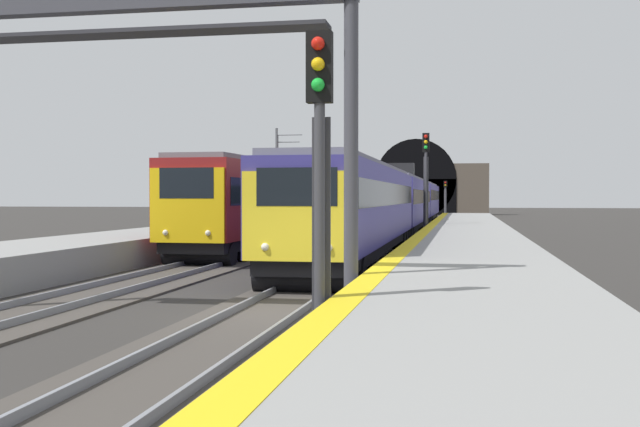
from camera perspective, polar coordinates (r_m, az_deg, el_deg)
The scene contains 14 objects.
ground_plane at distance 16.52m, azimuth -3.66°, elevation -7.47°, with size 320.00×320.00×0.00m, color #302D2B.
platform_right at distance 15.95m, azimuth 11.16°, elevation -6.00°, with size 112.00×4.21×1.00m, color gray.
platform_right_edge_strip at distance 15.99m, azimuth 4.49°, elevation -4.15°, with size 112.00×0.50×0.01m, color yellow.
track_main_line at distance 16.52m, azimuth -3.66°, elevation -7.33°, with size 160.00×2.92×0.21m.
track_adjacent_line at distance 18.43m, azimuth -19.28°, elevation -6.50°, with size 160.00×3.10×0.21m.
train_main_approaching at distance 49.57m, azimuth 5.98°, elevation 0.84°, with size 62.05×2.93×4.63m.
train_adjacent_platform at distance 56.79m, azimuth 1.40°, elevation 1.08°, with size 61.96×3.36×4.96m.
railway_signal_near at distance 11.40m, azimuth -0.02°, elevation 3.76°, with size 0.39×0.38×4.94m.
railway_signal_mid at distance 42.96m, azimuth 7.84°, elevation 2.70°, with size 0.39×0.38×6.02m.
railway_signal_far at distance 87.29m, azimuth 9.27°, elevation 1.27°, with size 0.39×0.38×4.27m.
overhead_signal_gantry at distance 16.33m, azimuth -13.51°, elevation 10.29°, with size 0.70×9.14×6.63m.
tunnel_portal at distance 107.37m, azimuth 7.14°, elevation 1.80°, with size 2.92×19.67×11.02m.
catenary_mast_near at distance 65.93m, azimuth -3.20°, elevation 2.82°, with size 0.22×2.35×8.36m.
catenary_mast_far at distance 66.14m, azimuth -3.16°, elevation 2.55°, with size 0.22×2.07×7.77m.
Camera 1 is at (-15.82, -4.04, 2.51)m, focal length 43.21 mm.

